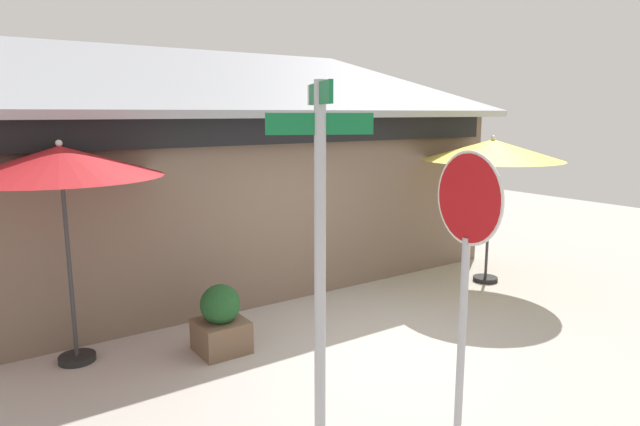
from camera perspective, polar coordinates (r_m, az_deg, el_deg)
name	(u,v)px	position (r m, az deg, el deg)	size (l,w,h in m)	color
ground_plane	(371,346)	(7.64, 5.27, -13.63)	(28.00, 28.00, 0.10)	#ADA8A0
cafe_building	(218,183)	(11.18, -10.59, 3.12)	(9.72, 6.03, 4.56)	#705B4C
street_sign_post	(320,254)	(4.24, -0.01, -4.27)	(0.75, 0.81, 3.29)	#A8AAB2
stop_sign	(466,247)	(4.81, 14.95, -3.47)	(0.14, 0.79, 2.75)	#A8AAB2
patio_umbrella_crimson_left	(61,163)	(7.10, -25.35, 4.68)	(2.34, 2.34, 2.75)	black
patio_umbrella_mustard_center	(492,151)	(10.19, 17.48, 6.17)	(2.45, 2.45, 2.66)	black
sidewalk_planter	(221,321)	(7.31, -10.27, -11.01)	(0.62, 0.62, 0.89)	brown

